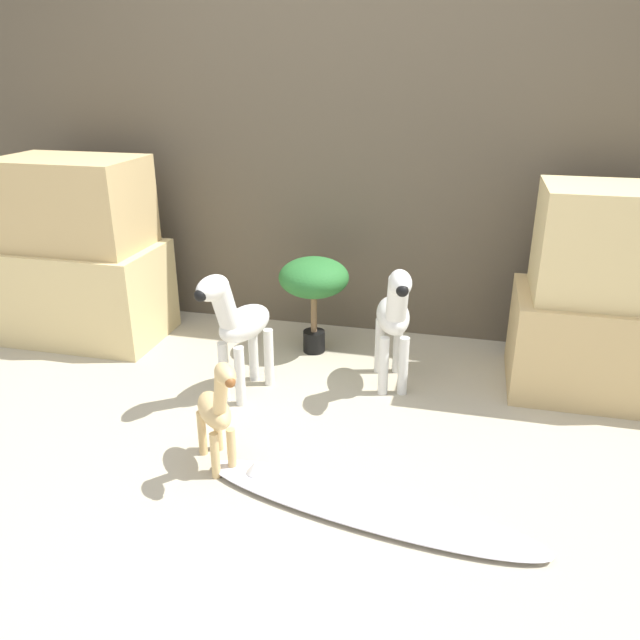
% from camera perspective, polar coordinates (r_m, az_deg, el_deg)
% --- Properties ---
extents(ground_plane, '(14.00, 14.00, 0.00)m').
position_cam_1_polar(ground_plane, '(2.47, -5.74, -14.13)').
color(ground_plane, '#B2A88E').
extents(wall_back, '(6.40, 0.08, 2.20)m').
position_cam_1_polar(wall_back, '(3.51, 2.23, 16.45)').
color(wall_back, brown).
rests_on(wall_back, ground_plane).
extents(rock_pillar_left, '(0.86, 0.55, 1.01)m').
position_cam_1_polar(rock_pillar_left, '(3.71, -21.00, 5.39)').
color(rock_pillar_left, '#DBC184').
rests_on(rock_pillar_left, ground_plane).
extents(rock_pillar_right, '(0.86, 0.55, 0.98)m').
position_cam_1_polar(rock_pillar_right, '(3.16, 25.25, 1.51)').
color(rock_pillar_right, tan).
rests_on(rock_pillar_right, ground_plane).
extents(zebra_right, '(0.23, 0.48, 0.65)m').
position_cam_1_polar(zebra_right, '(2.93, 6.80, 0.35)').
color(zebra_right, silver).
rests_on(zebra_right, ground_plane).
extents(zebra_left, '(0.26, 0.48, 0.65)m').
position_cam_1_polar(zebra_left, '(2.85, -7.52, -0.32)').
color(zebra_left, silver).
rests_on(zebra_left, ground_plane).
extents(giraffe_figurine, '(0.30, 0.33, 0.51)m').
position_cam_1_polar(giraffe_figurine, '(2.39, -9.43, -8.06)').
color(giraffe_figurine, tan).
rests_on(giraffe_figurine, ground_plane).
extents(potted_palm_front, '(0.37, 0.37, 0.53)m').
position_cam_1_polar(potted_palm_front, '(3.28, -0.57, 3.56)').
color(potted_palm_front, black).
rests_on(potted_palm_front, ground_plane).
extents(surfboard, '(1.29, 0.45, 0.09)m').
position_cam_1_polar(surfboard, '(2.30, 3.99, -16.50)').
color(surfboard, silver).
rests_on(surfboard, ground_plane).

